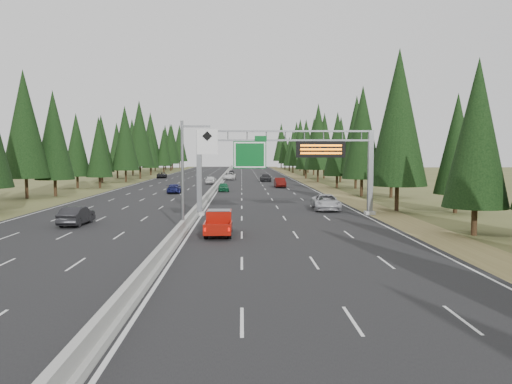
% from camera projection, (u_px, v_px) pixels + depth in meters
% --- Properties ---
extents(road, '(32.00, 260.00, 0.08)m').
position_uv_depth(road, '(218.00, 185.00, 90.92)').
color(road, black).
rests_on(road, ground).
extents(shoulder_right, '(3.60, 260.00, 0.06)m').
position_uv_depth(shoulder_right, '(315.00, 185.00, 91.44)').
color(shoulder_right, olive).
rests_on(shoulder_right, ground).
extents(shoulder_left, '(3.60, 260.00, 0.06)m').
position_uv_depth(shoulder_left, '(120.00, 185.00, 90.41)').
color(shoulder_left, '#4B5226').
rests_on(shoulder_left, ground).
extents(median_barrier, '(0.70, 260.00, 0.85)m').
position_uv_depth(median_barrier, '(218.00, 183.00, 90.90)').
color(median_barrier, gray).
rests_on(median_barrier, road).
extents(sign_gantry, '(16.75, 0.98, 7.80)m').
position_uv_depth(sign_gantry, '(292.00, 159.00, 45.81)').
color(sign_gantry, slate).
rests_on(sign_gantry, road).
extents(hov_sign_pole, '(2.80, 0.50, 8.00)m').
position_uv_depth(hov_sign_pole, '(191.00, 168.00, 35.73)').
color(hov_sign_pole, slate).
rests_on(hov_sign_pole, road).
extents(tree_row_right, '(11.01, 239.50, 18.27)m').
position_uv_depth(tree_row_right, '(357.00, 132.00, 76.69)').
color(tree_row_right, black).
rests_on(tree_row_right, ground).
extents(tree_row_left, '(11.90, 241.29, 18.47)m').
position_uv_depth(tree_row_left, '(89.00, 135.00, 85.83)').
color(tree_row_left, black).
rests_on(tree_row_left, ground).
extents(silver_minivan, '(2.89, 5.74, 1.56)m').
position_uv_depth(silver_minivan, '(326.00, 202.00, 50.14)').
color(silver_minivan, silver).
rests_on(silver_minivan, road).
extents(red_pickup, '(1.82, 5.10, 1.66)m').
position_uv_depth(red_pickup, '(219.00, 221.00, 35.01)').
color(red_pickup, black).
rests_on(red_pickup, road).
extents(car_ahead_green, '(1.83, 3.98, 1.32)m').
position_uv_depth(car_ahead_green, '(223.00, 187.00, 74.99)').
color(car_ahead_green, '#145934').
rests_on(car_ahead_green, road).
extents(car_ahead_dkred, '(1.78, 4.91, 1.61)m').
position_uv_depth(car_ahead_dkred, '(280.00, 183.00, 84.12)').
color(car_ahead_dkred, '#4F0E0B').
rests_on(car_ahead_dkred, road).
extents(car_ahead_dkgrey, '(2.21, 5.23, 1.51)m').
position_uv_depth(car_ahead_dkgrey, '(266.00, 178.00, 101.97)').
color(car_ahead_dkgrey, black).
rests_on(car_ahead_dkgrey, road).
extents(car_ahead_white, '(2.92, 5.86, 1.60)m').
position_uv_depth(car_ahead_white, '(229.00, 176.00, 108.74)').
color(car_ahead_white, silver).
rests_on(car_ahead_white, road).
extents(car_ahead_far, '(1.86, 3.86, 1.27)m').
position_uv_depth(car_ahead_far, '(231.00, 172.00, 134.25)').
color(car_ahead_far, black).
rests_on(car_ahead_far, road).
extents(car_onc_near, '(1.73, 4.55, 1.48)m').
position_uv_depth(car_onc_near, '(76.00, 216.00, 39.58)').
color(car_onc_near, black).
rests_on(car_onc_near, road).
extents(car_onc_blue, '(2.02, 4.67, 1.34)m').
position_uv_depth(car_onc_blue, '(175.00, 188.00, 71.87)').
color(car_onc_blue, navy).
rests_on(car_onc_blue, road).
extents(car_onc_white, '(2.14, 4.53, 1.50)m').
position_uv_depth(car_onc_white, '(211.00, 180.00, 93.56)').
color(car_onc_white, silver).
rests_on(car_onc_white, road).
extents(car_onc_far, '(2.67, 5.00, 1.34)m').
position_uv_depth(car_onc_far, '(162.00, 175.00, 117.15)').
color(car_onc_far, black).
rests_on(car_onc_far, road).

